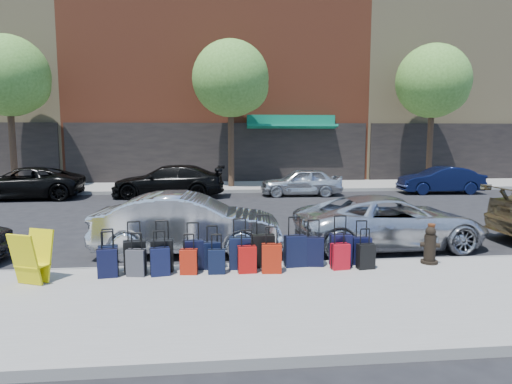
{
  "coord_description": "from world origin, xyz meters",
  "views": [
    {
      "loc": [
        -0.63,
        -13.6,
        2.81
      ],
      "look_at": [
        0.62,
        -1.5,
        1.25
      ],
      "focal_mm": 32.0,
      "sensor_mm": 36.0,
      "label": 1
    }
  ],
  "objects": [
    {
      "name": "ground",
      "position": [
        0.0,
        0.0,
        0.0
      ],
      "size": [
        120.0,
        120.0,
        0.0
      ],
      "primitive_type": "plane",
      "color": "black",
      "rests_on": "ground"
    },
    {
      "name": "sidewalk_near",
      "position": [
        0.0,
        -6.5,
        0.07
      ],
      "size": [
        60.0,
        4.0,
        0.15
      ],
      "primitive_type": "cube",
      "color": "gray",
      "rests_on": "ground"
    },
    {
      "name": "sidewalk_far",
      "position": [
        0.0,
        10.0,
        0.07
      ],
      "size": [
        60.0,
        4.0,
        0.15
      ],
      "primitive_type": "cube",
      "color": "gray",
      "rests_on": "ground"
    },
    {
      "name": "curb_near",
      "position": [
        0.0,
        -4.48,
        0.07
      ],
      "size": [
        60.0,
        0.08,
        0.15
      ],
      "primitive_type": "cube",
      "color": "gray",
      "rests_on": "ground"
    },
    {
      "name": "curb_far",
      "position": [
        0.0,
        7.98,
        0.07
      ],
      "size": [
        60.0,
        0.08,
        0.15
      ],
      "primitive_type": "cube",
      "color": "gray",
      "rests_on": "ground"
    },
    {
      "name": "building_center",
      "position": [
        0.0,
        17.99,
        9.98
      ],
      "size": [
        17.0,
        12.85,
        20.0
      ],
      "color": "brown",
      "rests_on": "ground"
    },
    {
      "name": "building_right",
      "position": [
        16.0,
        17.99,
        8.98
      ],
      "size": [
        15.0,
        12.12,
        18.0
      ],
      "color": "#918059",
      "rests_on": "ground"
    },
    {
      "name": "tree_left",
      "position": [
        -9.86,
        9.5,
        5.41
      ],
      "size": [
        3.8,
        3.8,
        7.27
      ],
      "color": "black",
      "rests_on": "sidewalk_far"
    },
    {
      "name": "tree_center",
      "position": [
        0.64,
        9.5,
        5.41
      ],
      "size": [
        3.8,
        3.8,
        7.27
      ],
      "color": "black",
      "rests_on": "sidewalk_far"
    },
    {
      "name": "tree_right",
      "position": [
        11.14,
        9.5,
        5.41
      ],
      "size": [
        3.8,
        3.8,
        7.27
      ],
      "color": "black",
      "rests_on": "sidewalk_far"
    },
    {
      "name": "suitcase_front_0",
      "position": [
        -2.57,
        -4.83,
        0.42
      ],
      "size": [
        0.38,
        0.24,
        0.85
      ],
      "rotation": [
        0.0,
        0.0,
        0.14
      ],
      "color": "black",
      "rests_on": "sidewalk_near"
    },
    {
      "name": "suitcase_front_1",
      "position": [
        -2.08,
        -4.83,
        0.46
      ],
      "size": [
        0.44,
        0.3,
        0.99
      ],
      "rotation": [
        0.0,
        0.0,
        0.18
      ],
      "color": "black",
      "rests_on": "sidewalk_near"
    },
    {
      "name": "suitcase_front_2",
      "position": [
        -1.55,
        -4.84,
        0.46
      ],
      "size": [
        0.42,
        0.24,
        1.0
      ],
      "rotation": [
        0.0,
        0.0,
        -0.02
      ],
      "color": "black",
      "rests_on": "sidewalk_near"
    },
    {
      "name": "suitcase_front_3",
      "position": [
        -0.95,
        -4.78,
        0.44
      ],
      "size": [
        0.41,
        0.26,
        0.94
      ],
      "rotation": [
        0.0,
        0.0,
        0.12
      ],
      "color": "black",
      "rests_on": "sidewalk_near"
    },
    {
      "name": "suitcase_front_4",
      "position": [
        -0.58,
        -4.78,
        0.42
      ],
      "size": [
        0.37,
        0.23,
        0.86
      ],
      "rotation": [
        0.0,
        0.0,
        0.1
      ],
      "color": "black",
      "rests_on": "sidewalk_near"
    },
    {
      "name": "suitcase_front_5",
      "position": [
        -0.04,
        -4.83,
        0.46
      ],
      "size": [
        0.42,
        0.24,
        1.0
      ],
      "rotation": [
        0.0,
        0.0,
        -0.02
      ],
      "color": "black",
      "rests_on": "sidewalk_near"
    },
    {
      "name": "suitcase_front_6",
      "position": [
        0.43,
        -4.75,
        0.48
      ],
      "size": [
        0.44,
        0.24,
        1.05
      ],
      "rotation": [
        0.0,
        0.0,
        0.01
      ],
      "color": "black",
      "rests_on": "sidewalk_near"
    },
    {
      "name": "suitcase_front_7",
      "position": [
        1.07,
        -4.79,
        0.47
      ],
      "size": [
        0.44,
        0.27,
        1.01
      ],
      "rotation": [
        0.0,
        0.0,
        0.11
      ],
      "color": "black",
      "rests_on": "sidewalk_near"
    },
    {
      "name": "suitcase_front_8",
      "position": [
        1.45,
        -4.79,
        0.45
      ],
      "size": [
        0.42,
        0.26,
        0.95
      ],
      "rotation": [
        0.0,
        0.0,
        -0.13
      ],
      "color": "black",
      "rests_on": "sidewalk_near"
    },
    {
      "name": "suitcase_front_9",
      "position": [
        2.01,
        -4.81,
        0.47
      ],
      "size": [
        0.43,
        0.24,
        1.02
      ],
      "rotation": [
        0.0,
        0.0,
        0.01
      ],
      "color": "black",
      "rests_on": "sidewalk_near"
    },
    {
      "name": "suitcase_front_10",
      "position": [
        2.46,
        -4.77,
        0.43
      ],
      "size": [
        0.39,
        0.24,
        0.91
      ],
      "rotation": [
        0.0,
        0.0,
        -0.09
      ],
      "color": "black",
      "rests_on": "sidewalk_near"
    },
    {
      "name": "suitcase_back_0",
      "position": [
        -2.53,
        -5.11,
        0.42
      ],
      "size": [
        0.38,
        0.25,
        0.86
      ],
      "rotation": [
        0.0,
        0.0,
        0.12
      ],
      "color": "black",
      "rests_on": "sidewalk_near"
    },
    {
      "name": "suitcase_back_1",
      "position": [
        -2.01,
        -5.09,
        0.41
      ],
      "size": [
        0.37,
        0.26,
        0.82
      ],
      "rotation": [
        0.0,
        0.0,
        -0.18
      ],
      "color": "#3A3A3F",
      "rests_on": "sidewalk_near"
    },
    {
      "name": "suitcase_back_2",
      "position": [
        -1.57,
        -5.11,
        0.42
      ],
      "size": [
        0.39,
        0.27,
        0.85
      ],
      "rotation": [
        0.0,
        0.0,
        0.19
      ],
      "color": "black",
      "rests_on": "sidewalk_near"
    },
    {
      "name": "suitcase_back_3",
      "position": [
        -1.03,
        -5.08,
        0.39
      ],
      "size": [
        0.34,
        0.22,
        0.78
      ],
      "rotation": [
        0.0,
        0.0,
        -0.1
      ],
      "color": "#A01B0A",
      "rests_on": "sidewalk_near"
    },
    {
      "name": "suitcase_back_4",
      "position": [
        -0.51,
        -5.11,
        0.39
      ],
      "size": [
        0.33,
        0.2,
        0.76
      ],
      "rotation": [
        0.0,
        0.0,
        -0.03
      ],
      "color": "black",
      "rests_on": "sidewalk_near"
    },
    {
      "name": "suitcase_back_5",
      "position": [
        0.08,
        -5.11,
        0.41
      ],
      "size": [
        0.36,
        0.22,
        0.83
      ],
      "rotation": [
        0.0,
        0.0,
        0.05
      ],
      "color": "#A70D0A",
      "rests_on": "sidewalk_near"
    },
    {
      "name": "suitcase_back_6",
      "position": [
        0.55,
        -5.16,
        0.43
      ],
      "size": [
        0.39,
        0.25,
        0.9
      ],
      "rotation": [
        0.0,
        0.0,
        -0.08
      ],
      "color": "#9F1D0A",
      "rests_on": "sidewalk_near"
    },
    {
      "name": "suitcase_back_9",
      "position": [
        1.92,
        -5.07,
        0.41
      ],
      "size": [
        0.37,
        0.24,
        0.82
      ],
      "rotation": [
        0.0,
        0.0,
        0.13
      ],
      "color": "#AF0B17",
      "rests_on": "sidewalk_near"
    },
    {
      "name": "suitcase_back_10",
      "position": [
        2.43,
        -5.09,
        0.4
      ],
      "size": [
        0.36,
        0.24,
        0.81
      ],
      "rotation": [
        0.0,
        0.0,
        0.14
      ],
      "color": "black",
      "rests_on": "sidewalk_near"
    },
    {
      "name": "fire_hydrant",
      "position": [
        3.88,
        -4.86,
        0.51
      ],
      "size": [
        0.39,
        0.35,
        0.77
      ],
      "rotation": [
        0.0,
        0.0,
        -0.41
      ],
      "color": "black",
      "rests_on": "sidewalk_near"
    },
    {
      "name": "bollard",
      "position": [
        3.9,
        -4.84,
        0.57
      ],
      "size": [
        0.15,
        0.15,
        0.82
      ],
      "color": "#38190C",
      "rests_on": "sidewalk_near"
    },
    {
      "name": "display_rack",
      "position": [
        -3.78,
        -5.34,
        0.61
      ],
      "size": [
        0.71,
        0.74,
        0.94
      ],
      "rotation": [
        0.0,
        0.0,
        -0.41
      ],
      "color": "yellow",
      "rests_on": "sidewalk_near"
    },
    {
      "name": "car_near_1",
      "position": [
        -1.12,
        -3.01,
        0.71
      ],
      "size": [
        4.43,
        1.84,
        1.43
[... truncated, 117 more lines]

